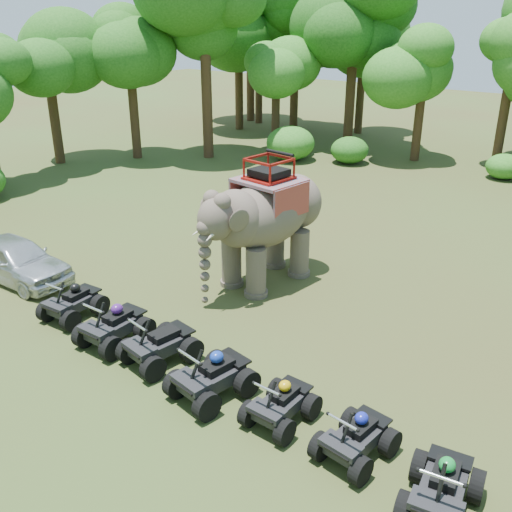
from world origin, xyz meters
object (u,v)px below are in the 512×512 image
object	(u,v)px
atv_1	(113,321)
atv_4	(281,399)
elephant	(266,220)
atv_0	(72,298)
atv_3	(212,371)
atv_2	(159,339)
parked_car	(16,259)
atv_6	(443,483)
atv_5	(356,432)

from	to	relation	value
atv_1	atv_4	world-z (taller)	atv_1
elephant	atv_4	world-z (taller)	elephant
atv_0	elephant	bearing A→B (deg)	56.93
elephant	atv_3	xyz separation A→B (m)	(2.71, -5.60, -1.37)
elephant	atv_2	size ratio (longest dim) A/B	2.75
elephant	parked_car	size ratio (longest dim) A/B	1.17
atv_6	elephant	bearing A→B (deg)	135.31
elephant	parked_car	xyz separation A→B (m)	(-6.32, -4.93, -1.33)
parked_car	atv_5	xyz separation A→B (m)	(12.50, -0.38, -0.13)
atv_0	atv_5	world-z (taller)	atv_0
atv_0	atv_3	world-z (taller)	atv_3
elephant	parked_car	distance (m)	8.12
atv_0	atv_4	distance (m)	7.23
atv_0	atv_3	size ratio (longest dim) A/B	0.91
atv_2	atv_0	bearing A→B (deg)	-172.72
elephant	atv_4	size ratio (longest dim) A/B	3.14
atv_0	parked_car	bearing A→B (deg)	168.16
parked_car	atv_1	size ratio (longest dim) A/B	2.34
atv_2	atv_3	distance (m)	1.94
atv_4	elephant	bearing A→B (deg)	129.61
atv_1	elephant	bearing A→B (deg)	79.23
atv_1	atv_3	xyz separation A→B (m)	(3.51, -0.11, 0.01)
parked_car	atv_6	bearing A→B (deg)	-96.55
atv_3	atv_5	size ratio (longest dim) A/B	1.15
parked_car	atv_6	xyz separation A→B (m)	(14.31, -0.65, -0.07)
atv_1	atv_5	distance (m)	6.99
atv_0	atv_2	xyz separation A→B (m)	(3.59, -0.04, 0.04)
elephant	atv_6	size ratio (longest dim) A/B	2.83
atv_2	atv_5	size ratio (longest dim) A/B	1.12
atv_0	atv_1	xyz separation A→B (m)	(2.00, -0.17, 0.05)
parked_car	atv_4	distance (m)	10.76
parked_car	atv_0	size ratio (longest dim) A/B	2.52
atv_2	atv_3	world-z (taller)	atv_3
atv_1	atv_2	xyz separation A→B (m)	(1.59, 0.12, -0.00)
elephant	atv_6	distance (m)	9.85
elephant	atv_0	distance (m)	6.19
elephant	atv_6	xyz separation A→B (m)	(7.99, -5.58, -1.40)
atv_6	parked_car	bearing A→B (deg)	167.61
elephant	atv_4	bearing A→B (deg)	-44.45
atv_2	atv_4	size ratio (longest dim) A/B	1.14
atv_0	atv_6	distance (m)	10.80
elephant	atv_5	world-z (taller)	elephant
atv_3	parked_car	bearing A→B (deg)	-176.00
elephant	atv_6	world-z (taller)	elephant
elephant	atv_2	xyz separation A→B (m)	(0.78, -5.37, -1.39)
parked_car	atv_3	distance (m)	9.05
atv_2	parked_car	bearing A→B (deg)	-175.63
atv_3	atv_4	distance (m)	1.74
atv_3	atv_4	xyz separation A→B (m)	(1.72, 0.24, -0.10)
atv_0	atv_2	bearing A→B (deg)	-5.98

